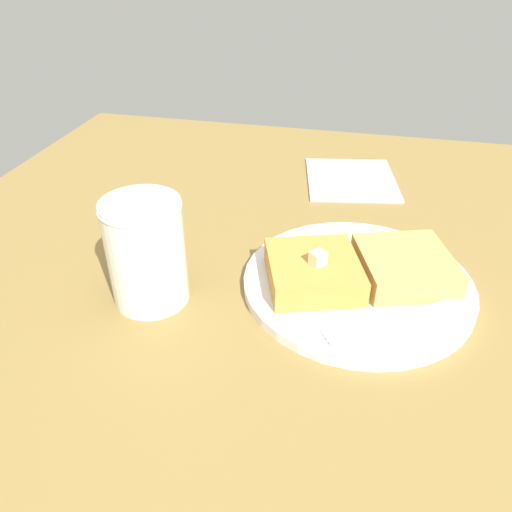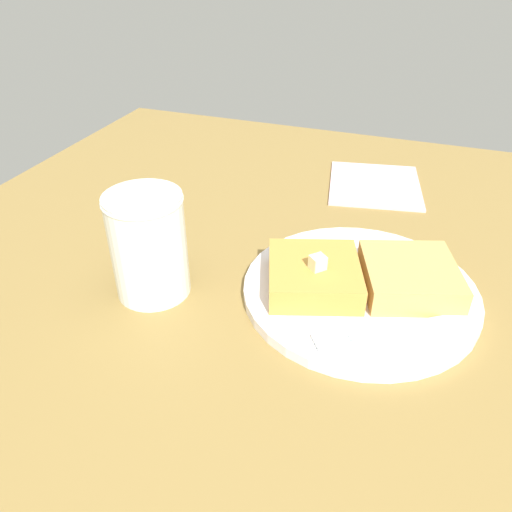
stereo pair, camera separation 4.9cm
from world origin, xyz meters
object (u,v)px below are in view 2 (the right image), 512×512
object	(u,v)px
plate	(360,291)
fork	(388,330)
syrup_jar	(149,248)
napkin	(377,185)

from	to	relation	value
plate	fork	bearing A→B (deg)	-59.02
syrup_jar	napkin	distance (cm)	37.46
fork	napkin	bearing A→B (deg)	99.75
plate	napkin	size ratio (longest dim) A/B	1.64
plate	napkin	bearing A→B (deg)	94.39
fork	napkin	xyz separation A→B (cm)	(-5.51, 32.04, -1.13)
plate	napkin	xyz separation A→B (cm)	(-2.01, 26.22, -0.46)
plate	napkin	world-z (taller)	plate
fork	syrup_jar	distance (cm)	23.93
fork	syrup_jar	bearing A→B (deg)	-179.09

